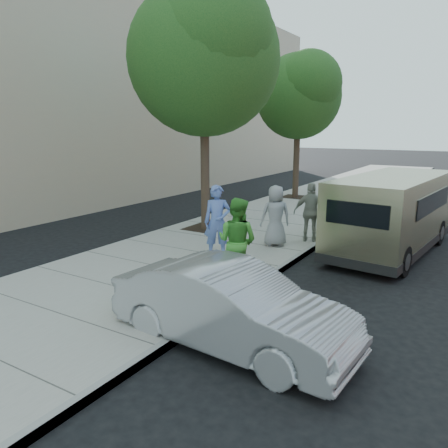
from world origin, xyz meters
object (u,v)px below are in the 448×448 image
(person_officer, at_px, (217,222))
(person_gray_shirt, at_px, (275,216))
(sedan, at_px, (231,307))
(tree_near, at_px, (205,53))
(tree_far, at_px, (300,92))
(parking_meter, at_px, (239,221))
(van, at_px, (393,212))
(person_striped_polo, at_px, (311,212))
(person_green_shirt, at_px, (237,241))

(person_officer, bearing_deg, person_gray_shirt, 32.50)
(sedan, bearing_deg, person_gray_shirt, 22.08)
(tree_near, bearing_deg, tree_far, 90.00)
(parking_meter, relative_size, van, 0.23)
(tree_far, xyz_separation_m, person_gray_shirt, (2.78, -8.35, -3.89))
(tree_near, xyz_separation_m, sedan, (4.50, -6.08, -4.89))
(person_striped_polo, bearing_deg, tree_far, -83.28)
(person_green_shirt, relative_size, person_gray_shirt, 1.08)
(person_gray_shirt, xyz_separation_m, person_striped_polo, (0.68, 0.96, 0.01))
(tree_far, bearing_deg, person_green_shirt, -73.70)
(parking_meter, bearing_deg, person_gray_shirt, 93.83)
(tree_near, relative_size, sedan, 1.89)
(person_gray_shirt, bearing_deg, person_green_shirt, 60.09)
(sedan, relative_size, person_striped_polo, 2.34)
(tree_far, bearing_deg, person_striped_polo, -64.95)
(van, bearing_deg, person_green_shirt, -108.69)
(parking_meter, relative_size, person_green_shirt, 0.74)
(tree_far, xyz_separation_m, person_striped_polo, (3.45, -7.39, -3.88))
(tree_far, relative_size, van, 1.11)
(tree_near, bearing_deg, person_gray_shirt, -15.13)
(person_green_shirt, bearing_deg, parking_meter, -62.11)
(parking_meter, xyz_separation_m, person_green_shirt, (0.77, -1.44, -0.07))
(tree_far, distance_m, sedan, 15.01)
(tree_near, height_order, person_officer, tree_near)
(person_striped_polo, bearing_deg, person_officer, 43.56)
(parking_meter, bearing_deg, tree_far, 114.30)
(person_green_shirt, xyz_separation_m, person_gray_shirt, (-0.59, 3.17, -0.07))
(tree_far, xyz_separation_m, person_officer, (2.00, -10.11, -3.82))
(tree_near, bearing_deg, person_officer, -51.52)
(sedan, bearing_deg, tree_far, 22.38)
(parking_meter, distance_m, sedan, 4.10)
(person_officer, bearing_deg, van, 9.29)
(tree_far, distance_m, person_officer, 10.99)
(person_gray_shirt, relative_size, person_striped_polo, 0.99)
(parking_meter, bearing_deg, person_green_shirt, -51.83)
(parking_meter, relative_size, person_striped_polo, 0.80)
(person_officer, xyz_separation_m, person_striped_polo, (1.46, 2.72, -0.07))
(van, distance_m, person_striped_polo, 2.20)
(tree_far, relative_size, sedan, 1.63)
(tree_near, distance_m, sedan, 9.01)
(parking_meter, bearing_deg, van, 57.76)
(person_officer, xyz_separation_m, person_gray_shirt, (0.78, 1.76, -0.07))
(parking_meter, relative_size, person_officer, 0.74)
(tree_near, distance_m, person_gray_shirt, 5.38)
(tree_near, bearing_deg, person_striped_polo, 3.46)
(person_green_shirt, bearing_deg, tree_near, -49.73)
(sedan, xyz_separation_m, person_striped_polo, (-1.05, 6.29, 0.34))
(van, distance_m, person_gray_shirt, 3.19)
(van, height_order, person_officer, van)
(parking_meter, distance_m, person_gray_shirt, 1.75)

